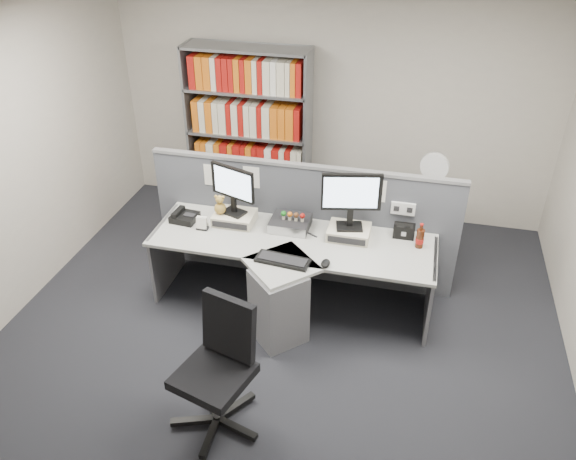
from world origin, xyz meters
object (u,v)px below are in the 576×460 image
(shelving_unit, at_px, (249,136))
(keyboard, at_px, (283,260))
(desktop_pc, at_px, (290,223))
(desk_fan, at_px, (434,169))
(desk_calendar, at_px, (202,224))
(monitor_right, at_px, (351,196))
(desk_phone, at_px, (184,217))
(mouse, at_px, (326,263))
(office_chair, at_px, (219,364))
(desk, at_px, (287,276))
(monitor_left, at_px, (233,186))
(speaker, at_px, (404,231))
(cola_bottle, at_px, (420,238))
(filing_cabinet, at_px, (426,225))

(shelving_unit, bearing_deg, keyboard, -65.64)
(desktop_pc, relative_size, desk_fan, 0.74)
(desk_calendar, bearing_deg, monitor_right, 7.95)
(desk_phone, height_order, shelving_unit, shelving_unit)
(desktop_pc, xyz_separation_m, mouse, (0.44, -0.53, -0.03))
(monitor_right, relative_size, desk_phone, 2.12)
(desk_fan, xyz_separation_m, office_chair, (-1.39, -2.66, -0.46))
(desk, xyz_separation_m, desk_phone, (-1.09, 0.30, 0.30))
(shelving_unit, bearing_deg, office_chair, -77.14)
(desk_calendar, relative_size, desk_fan, 0.27)
(desk, xyz_separation_m, monitor_left, (-0.60, 0.38, 0.65))
(speaker, relative_size, shelving_unit, 0.10)
(desk_phone, bearing_deg, speaker, 5.46)
(office_chair, bearing_deg, desktop_pc, 85.78)
(speaker, bearing_deg, keyboard, -146.63)
(mouse, xyz_separation_m, desk_fan, (0.83, 1.51, 0.26))
(monitor_left, bearing_deg, shelving_unit, 101.39)
(speaker, bearing_deg, cola_bottle, -42.97)
(monitor_right, relative_size, filing_cabinet, 0.77)
(keyboard, height_order, office_chair, office_chair)
(monitor_left, bearing_deg, filing_cabinet, 29.38)
(desk_fan, bearing_deg, speaker, -103.54)
(speaker, distance_m, office_chair, 2.13)
(desk_fan, bearing_deg, desk, -130.62)
(desk, distance_m, shelving_unit, 2.12)
(desk_calendar, xyz_separation_m, filing_cabinet, (2.06, 1.21, -0.42))
(keyboard, relative_size, shelving_unit, 0.24)
(keyboard, bearing_deg, desktop_pc, 96.95)
(desk, xyz_separation_m, desk_fan, (1.20, 1.40, 0.55))
(monitor_left, bearing_deg, cola_bottle, -0.56)
(desk_calendar, height_order, desk_fan, desk_fan)
(desk, relative_size, monitor_left, 5.40)
(filing_cabinet, distance_m, desk_fan, 0.66)
(office_chair, bearing_deg, filing_cabinet, 62.47)
(desktop_pc, distance_m, cola_bottle, 1.20)
(shelving_unit, height_order, desk_fan, shelving_unit)
(desktop_pc, relative_size, office_chair, 0.35)
(desk_phone, xyz_separation_m, desk_calendar, (0.23, -0.11, 0.02))
(keyboard, relative_size, speaker, 2.53)
(monitor_left, bearing_deg, desk_phone, -170.67)
(cola_bottle, bearing_deg, shelving_unit, 143.87)
(office_chair, bearing_deg, desk, 81.50)
(desk, xyz_separation_m, shelving_unit, (-0.90, 1.85, 0.52))
(desktop_pc, height_order, desk_phone, desk_phone)
(monitor_right, relative_size, office_chair, 0.53)
(desk, distance_m, mouse, 0.48)
(keyboard, height_order, filing_cabinet, keyboard)
(desktop_pc, relative_size, shelving_unit, 0.18)
(monitor_right, height_order, desk_calendar, monitor_right)
(desk_calendar, height_order, cola_bottle, cola_bottle)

